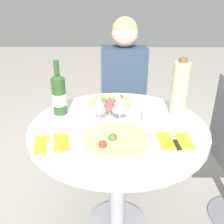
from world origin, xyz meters
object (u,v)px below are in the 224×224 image
Objects in this scene: chair_behind_diner at (123,109)px; tall_carafe at (180,89)px; dining_table at (118,146)px; seated_diner at (124,106)px; pizza_large at (115,139)px; wine_bottle at (59,94)px.

tall_carafe reaches higher than chair_behind_diner.
dining_table is 0.81m from chair_behind_diner.
tall_carafe is at bearing 21.17° from dining_table.
seated_diner reaches higher than dining_table.
seated_diner is (-0.00, -0.14, 0.09)m from chair_behind_diner.
wine_bottle is (-0.31, 0.29, 0.10)m from pizza_large.
chair_behind_diner is 0.84m from tall_carafe.
tall_carafe is at bearing 39.93° from pizza_large.
dining_table is 0.76× the size of seated_diner.
chair_behind_diner is 1.00m from pizza_large.
seated_diner is 4.11× the size of pizza_large.
pizza_large is (-0.02, -0.16, 0.15)m from dining_table.
chair_behind_diner is at bearing 60.26° from wine_bottle.
wine_bottle is at bearing 53.82° from seated_diner.
dining_table is 3.12× the size of pizza_large.
pizza_large reaches higher than dining_table.
wine_bottle reaches higher than chair_behind_diner.
chair_behind_diner reaches higher than pizza_large.
dining_table is at bearing -158.83° from tall_carafe.
pizza_large is 0.47m from tall_carafe.
wine_bottle is at bearing 157.63° from dining_table.
wine_bottle is at bearing 136.08° from pizza_large.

